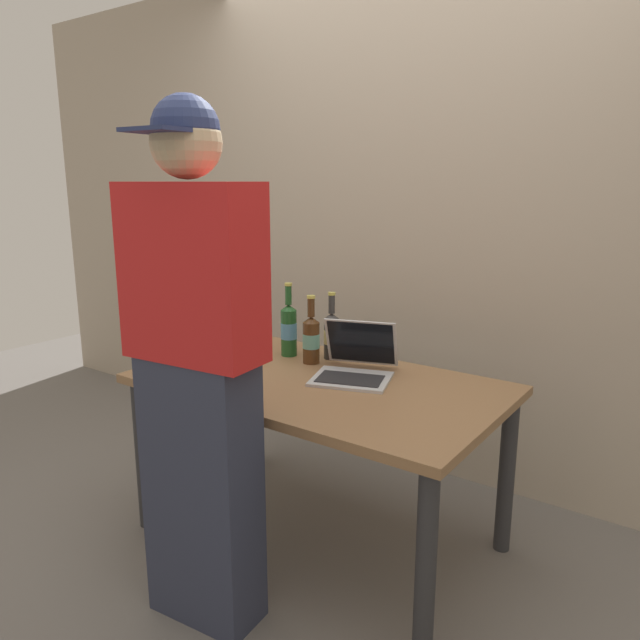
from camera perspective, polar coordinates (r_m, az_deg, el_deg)
ground_plane at (r=2.75m, az=-0.14°, el=-19.75°), size 8.00×8.00×0.00m
desk at (r=2.47m, az=-0.15°, el=-7.66°), size 1.46×0.86×0.71m
laptop at (r=2.48m, az=3.33°, el=-4.25°), size 0.40×0.43×0.22m
beer_bottle_green at (r=2.75m, az=-2.97°, el=-0.80°), size 0.07×0.07×0.34m
beer_bottle_dark at (r=2.71m, az=1.10°, el=-1.34°), size 0.07×0.07×0.30m
beer_bottle_brown at (r=2.64m, az=-0.84°, el=-1.72°), size 0.08×0.08×0.30m
person_figure at (r=1.98m, az=-11.58°, el=-4.64°), size 0.47×0.31×1.74m
coffee_mug at (r=2.56m, az=-12.48°, el=-4.09°), size 0.11×0.08×0.09m
back_wall at (r=3.09m, az=9.72°, el=9.33°), size 6.00×0.10×2.60m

